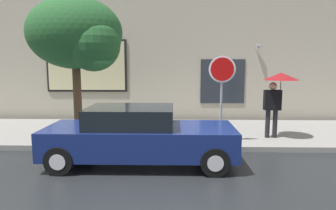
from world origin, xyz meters
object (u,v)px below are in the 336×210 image
object	(u,v)px
pedestrian_with_umbrella	(278,86)
parked_car	(139,136)
street_tree	(78,36)
stop_sign	(222,82)
fire_hydrant	(136,125)

from	to	relation	value
pedestrian_with_umbrella	parked_car	bearing A→B (deg)	-152.39
street_tree	stop_sign	bearing A→B (deg)	-3.96
fire_hydrant	street_tree	distance (m)	3.16
parked_car	fire_hydrant	xyz separation A→B (m)	(-0.33, 2.04, -0.17)
fire_hydrant	stop_sign	bearing A→B (deg)	-11.67
pedestrian_with_umbrella	street_tree	size ratio (longest dim) A/B	0.48
stop_sign	pedestrian_with_umbrella	bearing A→B (deg)	18.03
fire_hydrant	pedestrian_with_umbrella	distance (m)	4.51
parked_car	fire_hydrant	bearing A→B (deg)	99.08
stop_sign	street_tree	bearing A→B (deg)	176.04
parked_car	pedestrian_with_umbrella	size ratio (longest dim) A/B	2.24
fire_hydrant	pedestrian_with_umbrella	xyz separation A→B (m)	(4.34, 0.06, 1.24)
fire_hydrant	stop_sign	world-z (taller)	stop_sign
fire_hydrant	stop_sign	distance (m)	2.94
street_tree	stop_sign	world-z (taller)	street_tree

